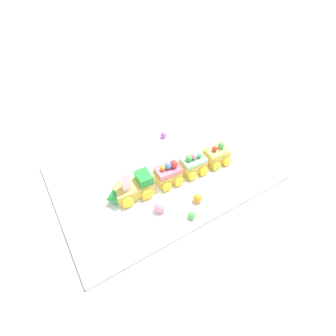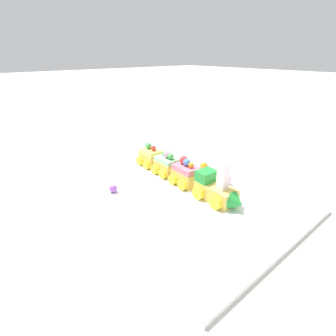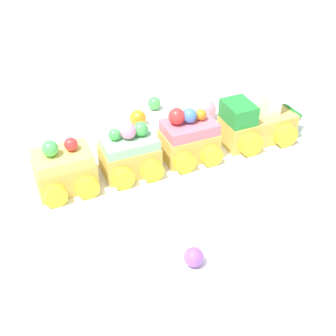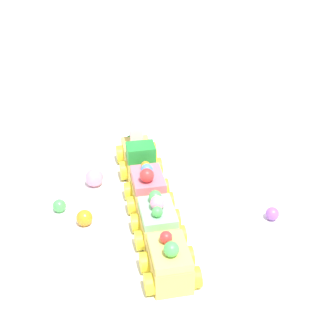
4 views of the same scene
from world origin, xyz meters
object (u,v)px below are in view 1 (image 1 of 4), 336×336
(cake_car_strawberry, at_px, (168,174))
(cake_car_mint, at_px, (193,164))
(cake_car_lemon, at_px, (216,155))
(gumball_pink, at_px, (160,207))
(gumball_green, at_px, (192,215))
(gumball_purple, at_px, (163,135))
(cake_train_locomotive, at_px, (131,189))
(gumball_orange, at_px, (198,198))

(cake_car_strawberry, distance_m, cake_car_mint, 0.08)
(cake_car_lemon, relative_size, gumball_pink, 2.41)
(cake_car_strawberry, relative_size, gumball_pink, 2.42)
(cake_car_lemon, distance_m, gumball_green, 0.22)
(cake_car_lemon, height_order, gumball_purple, cake_car_lemon)
(cake_car_strawberry, bearing_deg, gumball_green, 87.27)
(cake_car_strawberry, height_order, gumball_green, cake_car_strawberry)
(cake_train_locomotive, bearing_deg, cake_car_lemon, 179.99)
(cake_car_strawberry, xyz_separation_m, cake_car_lemon, (-0.16, 0.01, -0.00))
(cake_car_mint, bearing_deg, gumball_green, 57.25)
(cake_car_lemon, bearing_deg, cake_train_locomotive, -0.01)
(cake_car_mint, bearing_deg, gumball_pink, 28.16)
(cake_car_mint, xyz_separation_m, gumball_green, (0.09, 0.13, -0.02))
(gumball_pink, bearing_deg, cake_car_lemon, -163.67)
(cake_car_strawberry, xyz_separation_m, gumball_green, (0.01, 0.13, -0.02))
(cake_car_strawberry, xyz_separation_m, cake_car_mint, (-0.08, 0.00, -0.00))
(cake_train_locomotive, distance_m, gumball_orange, 0.18)
(cake_car_strawberry, height_order, cake_car_lemon, cake_car_strawberry)
(cake_train_locomotive, height_order, gumball_orange, cake_train_locomotive)
(cake_car_strawberry, xyz_separation_m, gumball_pink, (0.07, 0.08, -0.01))
(cake_car_strawberry, bearing_deg, cake_train_locomotive, -0.11)
(cake_car_mint, xyz_separation_m, gumball_purple, (-0.00, -0.17, -0.02))
(cake_train_locomotive, distance_m, cake_car_lemon, 0.27)
(cake_car_strawberry, distance_m, gumball_pink, 0.10)
(gumball_pink, xyz_separation_m, gumball_purple, (-0.15, -0.24, -0.00))
(cake_train_locomotive, xyz_separation_m, gumball_orange, (-0.14, 0.11, -0.01))
(gumball_green, relative_size, gumball_pink, 0.67)
(cake_car_strawberry, xyz_separation_m, gumball_purple, (-0.08, -0.17, -0.02))
(cake_car_strawberry, relative_size, gumball_purple, 3.58)
(cake_train_locomotive, xyz_separation_m, cake_car_mint, (-0.19, 0.01, -0.00))
(cake_car_strawberry, relative_size, cake_car_mint, 1.00)
(gumball_orange, distance_m, gumball_green, 0.05)
(gumball_green, xyz_separation_m, gumball_purple, (-0.10, -0.30, 0.00))
(cake_car_strawberry, bearing_deg, cake_car_lemon, -179.94)
(cake_car_lemon, xyz_separation_m, gumball_purple, (0.08, -0.18, -0.01))
(cake_car_strawberry, bearing_deg, gumball_orange, 108.50)
(cake_car_mint, bearing_deg, cake_car_strawberry, 0.11)
(cake_car_strawberry, xyz_separation_m, gumball_orange, (-0.03, 0.10, -0.01))
(cake_car_lemon, height_order, gumball_orange, cake_car_lemon)
(gumball_orange, bearing_deg, gumball_purple, -101.50)
(gumball_orange, relative_size, gumball_purple, 1.19)
(cake_car_strawberry, height_order, gumball_pink, cake_car_strawberry)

